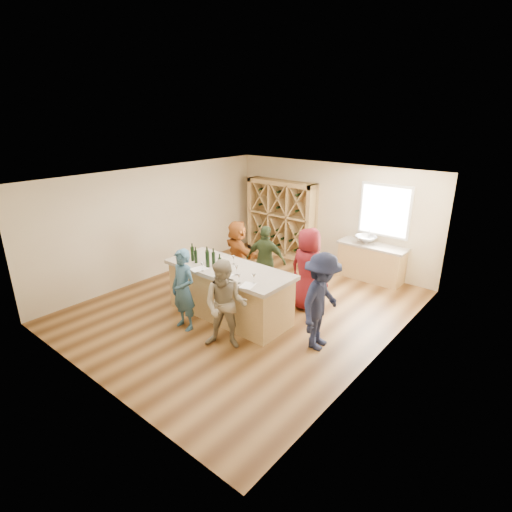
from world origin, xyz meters
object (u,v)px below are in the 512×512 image
Objects in this scene: wine_bottle_a at (192,254)px; wine_bottle_b at (196,257)px; tasting_counter_base at (229,293)px; person_far_right at (308,269)px; person_near_right at (225,305)px; wine_bottle_e at (214,259)px; wine_bottle_f at (220,265)px; sink at (366,239)px; person_far_mid at (266,261)px; person_far_left at (238,252)px; wine_bottle_c at (207,257)px; person_server at (321,302)px; person_near_left at (183,290)px; wine_bottle_d at (208,259)px; wine_rack at (281,218)px.

wine_bottle_b is at bearing -16.10° from wine_bottle_a.
tasting_counter_base is 1.73m from person_far_right.
wine_bottle_e is at bearing 115.31° from person_near_right.
wine_bottle_e is 0.36m from wine_bottle_f.
person_far_mid is (-1.31, -2.40, -0.19)m from sink.
wine_bottle_c is at bearing 130.36° from person_far_left.
person_far_left is 5.30× the size of wine_bottle_f.
person_near_right is 1.04× the size of person_far_left.
person_server is (2.34, 0.32, -0.33)m from wine_bottle_e.
person_far_mid is at bearing -118.55° from sink.
person_far_mid reaches higher than wine_bottle_a.
wine_bottle_f is at bearing 78.55° from person_far_mid.
wine_bottle_e is 1.78m from person_far_left.
wine_bottle_a is 1.00× the size of wine_bottle_e.
wine_bottle_e is (-0.28, -0.15, 0.73)m from tasting_counter_base.
wine_bottle_a is 0.19× the size of person_near_left.
person_far_right is at bearing 58.11° from wine_bottle_f.
person_far_mid is (0.25, 1.58, -0.43)m from wine_bottle_d.
wine_bottle_e is 0.19× the size of person_near_left.
wine_bottle_b is (-0.70, -0.24, 0.72)m from tasting_counter_base.
person_server is at bearing 10.02° from wine_bottle_d.
person_near_left is at bearing 107.65° from person_server.
wine_bottle_a is 0.37m from wine_bottle_c.
person_far_left is (-0.94, 0.08, -0.03)m from person_far_mid.
person_near_right is (2.24, -4.69, -0.27)m from wine_rack.
wine_bottle_e reaches higher than wine_bottle_b.
sink is 3.95m from tasting_counter_base.
wine_bottle_d reaches higher than tasting_counter_base.
wine_bottle_d reaches higher than wine_bottle_f.
wine_bottle_a is 1.80m from person_near_right.
person_far_mid is at bearing 93.90° from tasting_counter_base.
person_near_right reaches higher than person_near_left.
person_near_right is 1.01× the size of person_far_mid.
wine_bottle_d is 0.80m from person_near_left.
person_server reaches higher than wine_bottle_c.
wine_rack reaches higher than person_server.
wine_bottle_c is (0.99, -3.92, 0.12)m from wine_rack.
wine_bottle_d is 0.21× the size of person_near_left.
sink is at bearing 73.69° from person_near_left.
wine_bottle_d is 0.21× the size of person_far_left.
wine_bottle_b is at bearing 175.71° from wine_bottle_f.
sink is at bearing -134.93° from person_far_mid.
wine_rack is 4.04m from wine_bottle_a.
person_near_left is at bearing -78.77° from wine_bottle_c.
person_near_right is (1.09, 0.04, 0.01)m from person_near_left.
wine_bottle_e is 0.17× the size of person_server.
person_far_right is (1.75, 1.56, -0.31)m from wine_bottle_b.
sink is 4.19m from wine_bottle_f.
person_near_left is at bearing -88.94° from wine_bottle_d.
person_far_right reaches higher than person_near_left.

